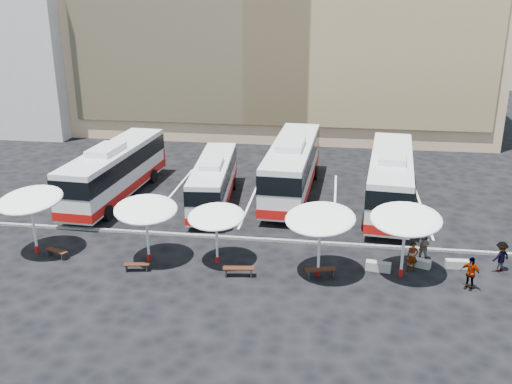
# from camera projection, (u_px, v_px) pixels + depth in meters

# --- Properties ---
(ground) EXTENTS (120.00, 120.00, 0.00)m
(ground) POSITION_uv_depth(u_px,v_px,m) (232.00, 242.00, 34.17)
(ground) COLOR black
(ground) RESTS_ON ground
(sandstone_building) EXTENTS (42.00, 18.25, 29.60)m
(sandstone_building) POSITION_uv_depth(u_px,v_px,m) (286.00, 7.00, 59.68)
(sandstone_building) COLOR tan
(sandstone_building) RESTS_ON ground
(apartment_block) EXTENTS (14.00, 14.00, 18.00)m
(apartment_block) POSITION_uv_depth(u_px,v_px,m) (22.00, 42.00, 61.06)
(apartment_block) COLOR beige
(apartment_block) RESTS_ON ground
(curb_divider) EXTENTS (34.00, 0.25, 0.15)m
(curb_divider) POSITION_uv_depth(u_px,v_px,m) (234.00, 238.00, 34.62)
(curb_divider) COLOR black
(curb_divider) RESTS_ON ground
(bay_lines) EXTENTS (24.15, 12.00, 0.01)m
(bay_lines) POSITION_uv_depth(u_px,v_px,m) (252.00, 197.00, 41.63)
(bay_lines) COLOR white
(bay_lines) RESTS_ON ground
(bus_0) EXTENTS (3.59, 13.06, 4.10)m
(bus_0) POSITION_uv_depth(u_px,v_px,m) (115.00, 170.00, 40.90)
(bus_0) COLOR silver
(bus_0) RESTS_ON ground
(bus_1) EXTENTS (3.19, 10.89, 3.41)m
(bus_1) POSITION_uv_depth(u_px,v_px,m) (214.00, 180.00, 39.82)
(bus_1) COLOR silver
(bus_1) RESTS_ON ground
(bus_2) EXTENTS (3.55, 13.63, 4.29)m
(bus_2) POSITION_uv_depth(u_px,v_px,m) (292.00, 166.00, 41.52)
(bus_2) COLOR silver
(bus_2) RESTS_ON ground
(bus_3) EXTENTS (3.96, 13.33, 4.17)m
(bus_3) POSITION_uv_depth(u_px,v_px,m) (390.00, 178.00, 39.02)
(bus_3) COLOR silver
(bus_3) RESTS_ON ground
(sunshade_0) EXTENTS (4.46, 4.49, 3.79)m
(sunshade_0) POSITION_uv_depth(u_px,v_px,m) (30.00, 200.00, 31.76)
(sunshade_0) COLOR silver
(sunshade_0) RESTS_ON ground
(sunshade_1) EXTENTS (4.46, 4.48, 3.61)m
(sunshade_1) POSITION_uv_depth(u_px,v_px,m) (146.00, 210.00, 30.84)
(sunshade_1) COLOR silver
(sunshade_1) RESTS_ON ground
(sunshade_2) EXTENTS (3.42, 3.45, 3.25)m
(sunshade_2) POSITION_uv_depth(u_px,v_px,m) (216.00, 217.00, 30.68)
(sunshade_2) COLOR silver
(sunshade_2) RESTS_ON ground
(sunshade_3) EXTENTS (4.66, 4.68, 3.81)m
(sunshade_3) POSITION_uv_depth(u_px,v_px,m) (320.00, 219.00, 29.11)
(sunshade_3) COLOR silver
(sunshade_3) RESTS_ON ground
(sunshade_4) EXTENTS (4.16, 4.20, 3.83)m
(sunshade_4) POSITION_uv_depth(u_px,v_px,m) (406.00, 219.00, 29.04)
(sunshade_4) COLOR silver
(sunshade_4) RESTS_ON ground
(wood_bench_0) EXTENTS (1.46, 0.86, 0.44)m
(wood_bench_0) POSITION_uv_depth(u_px,v_px,m) (57.00, 252.00, 32.14)
(wood_bench_0) COLOR black
(wood_bench_0) RESTS_ON ground
(wood_bench_1) EXTENTS (1.41, 0.60, 0.42)m
(wood_bench_1) POSITION_uv_depth(u_px,v_px,m) (136.00, 266.00, 30.58)
(wood_bench_1) COLOR black
(wood_bench_1) RESTS_ON ground
(wood_bench_2) EXTENTS (1.69, 0.65, 0.51)m
(wood_bench_2) POSITION_uv_depth(u_px,v_px,m) (239.00, 270.00, 29.98)
(wood_bench_2) COLOR black
(wood_bench_2) RESTS_ON ground
(wood_bench_3) EXTENTS (1.67, 0.84, 0.50)m
(wood_bench_3) POSITION_uv_depth(u_px,v_px,m) (321.00, 271.00, 29.90)
(wood_bench_3) COLOR black
(wood_bench_3) RESTS_ON ground
(conc_bench_0) EXTENTS (1.38, 0.66, 0.50)m
(conc_bench_0) POSITION_uv_depth(u_px,v_px,m) (378.00, 266.00, 30.64)
(conc_bench_0) COLOR gray
(conc_bench_0) RESTS_ON ground
(conc_bench_1) EXTENTS (1.27, 0.82, 0.45)m
(conc_bench_1) POSITION_uv_depth(u_px,v_px,m) (419.00, 263.00, 31.10)
(conc_bench_1) COLOR gray
(conc_bench_1) RESTS_ON ground
(conc_bench_2) EXTENTS (1.24, 0.47, 0.46)m
(conc_bench_2) POSITION_uv_depth(u_px,v_px,m) (457.00, 264.00, 30.96)
(conc_bench_2) COLOR gray
(conc_bench_2) RESTS_ON ground
(passenger_0) EXTENTS (0.66, 0.47, 1.67)m
(passenger_0) POSITION_uv_depth(u_px,v_px,m) (412.00, 257.00, 30.45)
(passenger_0) COLOR black
(passenger_0) RESTS_ON ground
(passenger_1) EXTENTS (1.03, 0.91, 1.76)m
(passenger_1) POSITION_uv_depth(u_px,v_px,m) (423.00, 246.00, 31.64)
(passenger_1) COLOR black
(passenger_1) RESTS_ON ground
(passenger_2) EXTENTS (1.09, 0.95, 1.76)m
(passenger_2) POSITION_uv_depth(u_px,v_px,m) (470.00, 273.00, 28.56)
(passenger_2) COLOR black
(passenger_2) RESTS_ON ground
(passenger_3) EXTENTS (1.27, 1.10, 1.71)m
(passenger_3) POSITION_uv_depth(u_px,v_px,m) (500.00, 257.00, 30.41)
(passenger_3) COLOR black
(passenger_3) RESTS_ON ground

